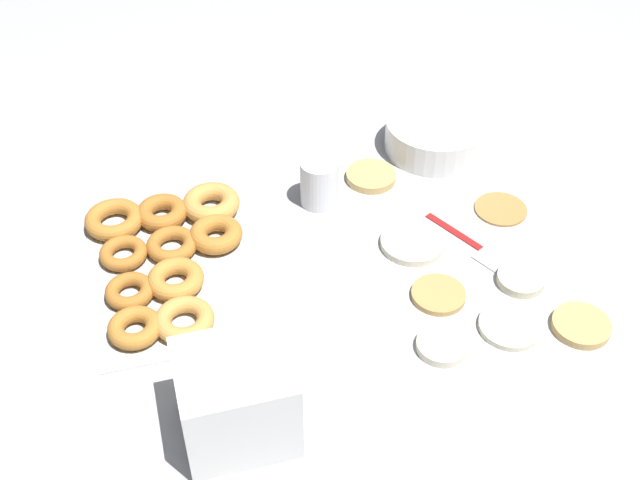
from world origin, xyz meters
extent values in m
plane|color=#B2B5BA|center=(0.00, 0.00, 0.00)|extent=(3.00, 3.00, 0.00)
cylinder|color=beige|center=(-0.02, 0.04, 0.01)|extent=(0.12, 0.12, 0.01)
cylinder|color=tan|center=(0.24, 0.23, 0.01)|extent=(0.09, 0.09, 0.01)
cylinder|color=tan|center=(-0.22, 0.03, 0.01)|extent=(0.10, 0.10, 0.02)
cylinder|color=beige|center=(0.22, 0.00, 0.01)|extent=(0.08, 0.08, 0.01)
cylinder|color=#B27F42|center=(-0.07, 0.24, 0.00)|extent=(0.10, 0.10, 0.01)
cylinder|color=beige|center=(0.12, 0.19, 0.01)|extent=(0.08, 0.08, 0.02)
cylinder|color=tan|center=(0.12, 0.04, 0.01)|extent=(0.09, 0.09, 0.01)
cylinder|color=beige|center=(0.21, 0.12, 0.01)|extent=(0.10, 0.10, 0.01)
cube|color=silver|center=(-0.07, -0.38, 0.00)|extent=(0.40, 0.29, 0.01)
torus|color=#B7752D|center=(-0.21, -0.47, 0.02)|extent=(0.11, 0.11, 0.03)
torus|color=#AD6B28|center=(-0.12, -0.47, 0.02)|extent=(0.08, 0.08, 0.02)
torus|color=#AD6B28|center=(-0.02, -0.47, 0.02)|extent=(0.08, 0.08, 0.02)
torus|color=#B7752D|center=(0.07, -0.46, 0.02)|extent=(0.09, 0.09, 0.03)
torus|color=#AD6B28|center=(-0.21, -0.39, 0.02)|extent=(0.09, 0.09, 0.03)
torus|color=#AD6B28|center=(-0.11, -0.38, 0.02)|extent=(0.09, 0.09, 0.03)
torus|color=#C68438|center=(-0.02, -0.39, 0.02)|extent=(0.10, 0.10, 0.03)
torus|color=#D19347|center=(0.07, -0.39, 0.02)|extent=(0.10, 0.10, 0.03)
torus|color=#D19347|center=(-0.21, -0.29, 0.02)|extent=(0.11, 0.11, 0.03)
torus|color=#B7752D|center=(-0.12, -0.30, 0.02)|extent=(0.10, 0.10, 0.03)
cylinder|color=white|center=(-0.29, 0.19, 0.03)|extent=(0.21, 0.21, 0.07)
cube|color=white|center=(0.29, -0.34, 0.01)|extent=(0.14, 0.16, 0.02)
cube|color=white|center=(0.29, -0.34, 0.04)|extent=(0.14, 0.16, 0.02)
cube|color=white|center=(0.29, -0.34, 0.06)|extent=(0.14, 0.16, 0.02)
cube|color=white|center=(0.29, -0.34, 0.09)|extent=(0.14, 0.16, 0.02)
cube|color=white|center=(0.29, -0.34, 0.11)|extent=(0.14, 0.16, 0.02)
cube|color=white|center=(0.29, -0.34, 0.14)|extent=(0.14, 0.16, 0.02)
cylinder|color=white|center=(-0.18, -0.09, 0.05)|extent=(0.07, 0.07, 0.09)
cube|color=maroon|center=(-0.03, 0.13, 0.00)|extent=(0.12, 0.07, 0.01)
cube|color=#A8A8AD|center=(0.07, 0.18, 0.00)|extent=(0.12, 0.10, 0.01)
camera|label=1|loc=(0.97, -0.41, 0.98)|focal=45.00mm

